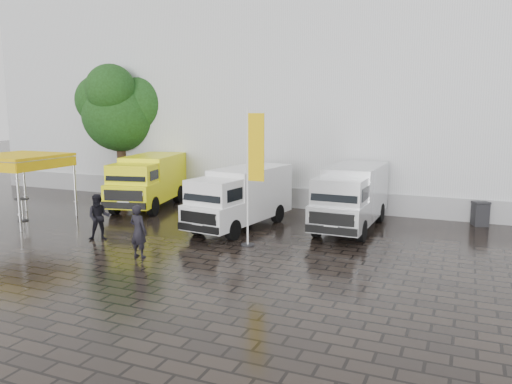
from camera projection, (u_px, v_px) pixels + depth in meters
The scene contains 13 objects.
ground at pixel (241, 250), 17.36m from camera, with size 120.00×120.00×0.00m, color black.
exhibition_hall at pixel (381, 90), 30.13m from camera, with size 44.00×16.00×12.00m, color silver.
hall_plinth at pixel (349, 202), 23.72m from camera, with size 44.00×0.15×1.00m, color gray.
van_yellow at pixel (148, 182), 24.69m from camera, with size 2.14×5.55×2.56m, color #FFFE0D, non-canonical shape.
van_white at pixel (240, 199), 20.48m from camera, with size 1.88×5.63×2.44m, color white, non-canonical shape.
van_silver at pixel (351, 198), 20.33m from camera, with size 1.95×5.85×2.54m, color silver, non-canonical shape.
canopy_tent at pixel (18, 159), 21.60m from camera, with size 3.32×3.32×2.92m.
flagpole at pixel (252, 170), 17.50m from camera, with size 0.88×0.50×4.92m.
tree at pixel (120, 109), 28.28m from camera, with size 4.20×4.24×7.55m.
cocktail_table at pixel (22, 210), 21.90m from camera, with size 0.60×0.60×0.99m, color black.
wheelie_bin at pixel (480, 214), 20.97m from camera, with size 0.62×0.62×1.03m, color black.
person_front at pixel (138, 231), 16.41m from camera, with size 0.65×0.43×1.78m, color black.
person_tent at pixel (99, 217), 18.66m from camera, with size 0.84×0.66×1.73m, color black.
Camera 1 is at (7.07, -15.24, 4.86)m, focal length 35.00 mm.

